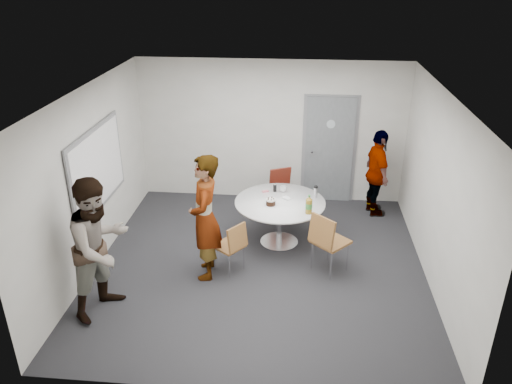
# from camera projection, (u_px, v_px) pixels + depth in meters

# --- Properties ---
(floor) EXTENTS (5.00, 5.00, 0.00)m
(floor) POSITION_uv_depth(u_px,v_px,m) (259.00, 266.00, 7.71)
(floor) COLOR black
(floor) RESTS_ON ground
(ceiling) EXTENTS (5.00, 5.00, 0.00)m
(ceiling) POSITION_uv_depth(u_px,v_px,m) (260.00, 93.00, 6.56)
(ceiling) COLOR silver
(ceiling) RESTS_ON wall_back
(wall_back) EXTENTS (5.00, 0.00, 5.00)m
(wall_back) POSITION_uv_depth(u_px,v_px,m) (271.00, 132.00, 9.39)
(wall_back) COLOR silver
(wall_back) RESTS_ON floor
(wall_left) EXTENTS (0.00, 5.00, 5.00)m
(wall_left) POSITION_uv_depth(u_px,v_px,m) (91.00, 180.00, 7.35)
(wall_left) COLOR silver
(wall_left) RESTS_ON floor
(wall_right) EXTENTS (0.00, 5.00, 5.00)m
(wall_right) POSITION_uv_depth(u_px,v_px,m) (439.00, 193.00, 6.92)
(wall_right) COLOR silver
(wall_right) RESTS_ON floor
(wall_front) EXTENTS (5.00, 0.00, 5.00)m
(wall_front) POSITION_uv_depth(u_px,v_px,m) (238.00, 291.00, 4.88)
(wall_front) COLOR silver
(wall_front) RESTS_ON floor
(door) EXTENTS (1.02, 0.17, 2.12)m
(door) POSITION_uv_depth(u_px,v_px,m) (329.00, 150.00, 9.42)
(door) COLOR slate
(door) RESTS_ON wall_back
(whiteboard) EXTENTS (0.04, 1.90, 1.25)m
(whiteboard) POSITION_uv_depth(u_px,v_px,m) (98.00, 168.00, 7.48)
(whiteboard) COLOR gray
(whiteboard) RESTS_ON wall_left
(table) EXTENTS (1.46, 1.46, 1.07)m
(table) POSITION_uv_depth(u_px,v_px,m) (281.00, 208.00, 8.05)
(table) COLOR white
(table) RESTS_ON floor
(chair_near_left) EXTENTS (0.56, 0.55, 0.81)m
(chair_near_left) POSITION_uv_depth(u_px,v_px,m) (233.00, 243.00, 7.36)
(chair_near_left) COLOR brown
(chair_near_left) RESTS_ON floor
(chair_near_right) EXTENTS (0.67, 0.68, 0.97)m
(chair_near_right) POSITION_uv_depth(u_px,v_px,m) (327.00, 238.00, 7.29)
(chair_near_right) COLOR brown
(chair_near_right) RESTS_ON floor
(chair_far) EXTENTS (0.56, 0.59, 0.88)m
(chair_far) POSITION_uv_depth(u_px,v_px,m) (282.00, 188.00, 9.04)
(chair_far) COLOR maroon
(chair_far) RESTS_ON floor
(person_main) EXTENTS (0.53, 0.74, 1.89)m
(person_main) POSITION_uv_depth(u_px,v_px,m) (205.00, 218.00, 7.12)
(person_main) COLOR #A5C6EA
(person_main) RESTS_ON floor
(person_left) EXTENTS (1.05, 1.15, 1.91)m
(person_left) POSITION_uv_depth(u_px,v_px,m) (100.00, 247.00, 6.38)
(person_left) COLOR white
(person_left) RESTS_ON floor
(person_right) EXTENTS (0.57, 1.00, 1.61)m
(person_right) POSITION_uv_depth(u_px,v_px,m) (377.00, 173.00, 8.96)
(person_right) COLOR black
(person_right) RESTS_ON floor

